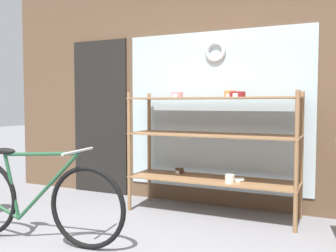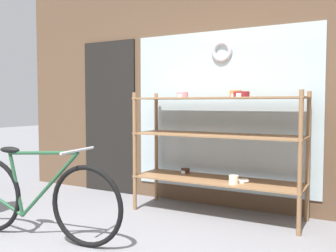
% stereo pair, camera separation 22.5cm
% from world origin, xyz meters
% --- Properties ---
extents(storefront_facade, '(5.74, 0.13, 3.56)m').
position_xyz_m(storefront_facade, '(-0.04, 2.31, 1.73)').
color(storefront_facade, brown).
rests_on(storefront_facade, ground_plane).
extents(display_case, '(1.88, 0.54, 1.39)m').
position_xyz_m(display_case, '(0.28, 1.90, 0.85)').
color(display_case, '#8E6642').
rests_on(display_case, ground_plane).
extents(bicycle, '(1.80, 0.46, 0.85)m').
position_xyz_m(bicycle, '(-0.92, 0.43, 0.38)').
color(bicycle, black).
rests_on(bicycle, ground_plane).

